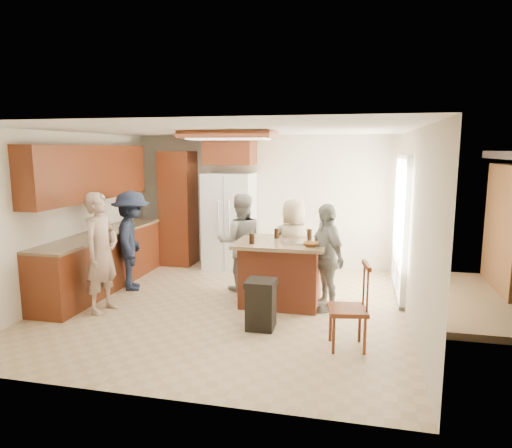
% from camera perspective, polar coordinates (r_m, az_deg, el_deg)
% --- Properties ---
extents(person_front_left, '(0.50, 0.65, 1.67)m').
position_cam_1_polar(person_front_left, '(6.62, -18.77, -3.42)').
color(person_front_left, tan).
rests_on(person_front_left, ground).
extents(person_behind_left, '(0.86, 0.67, 1.55)m').
position_cam_1_polar(person_behind_left, '(7.27, -1.92, -2.28)').
color(person_behind_left, gray).
rests_on(person_behind_left, ground).
extents(person_behind_right, '(0.77, 0.54, 1.51)m').
position_cam_1_polar(person_behind_right, '(7.05, 4.74, -2.86)').
color(person_behind_right, tan).
rests_on(person_behind_right, ground).
extents(person_side_right, '(0.83, 0.99, 1.51)m').
position_cam_1_polar(person_side_right, '(6.46, 8.74, -4.10)').
color(person_side_right, gray).
rests_on(person_side_right, ground).
extents(person_counter, '(0.85, 1.14, 1.60)m').
position_cam_1_polar(person_counter, '(7.55, -15.22, -2.01)').
color(person_counter, '#1B2336').
rests_on(person_counter, ground).
extents(left_cabinetry, '(0.64, 3.00, 2.30)m').
position_cam_1_polar(left_cabinetry, '(7.72, -19.12, -0.76)').
color(left_cabinetry, maroon).
rests_on(left_cabinetry, ground).
extents(back_wall_units, '(1.80, 0.60, 2.45)m').
position_cam_1_polar(back_wall_units, '(8.87, -8.09, 3.69)').
color(back_wall_units, maroon).
rests_on(back_wall_units, ground).
extents(refrigerator, '(0.90, 0.76, 1.80)m').
position_cam_1_polar(refrigerator, '(8.61, -3.33, 0.38)').
color(refrigerator, white).
rests_on(refrigerator, ground).
extents(kitchen_island, '(1.28, 1.03, 0.93)m').
position_cam_1_polar(kitchen_island, '(6.69, 3.17, -5.98)').
color(kitchen_island, '#A3452A').
rests_on(kitchen_island, ground).
extents(island_items, '(0.98, 0.65, 0.15)m').
position_cam_1_polar(island_items, '(6.46, 5.12, -2.09)').
color(island_items, silver).
rests_on(island_items, kitchen_island).
extents(trash_bin, '(0.37, 0.37, 0.63)m').
position_cam_1_polar(trash_bin, '(5.81, 0.62, -9.97)').
color(trash_bin, black).
rests_on(trash_bin, ground).
extents(spindle_chair, '(0.48, 0.48, 0.99)m').
position_cam_1_polar(spindle_chair, '(5.34, 11.62, -10.44)').
color(spindle_chair, maroon).
rests_on(spindle_chair, ground).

